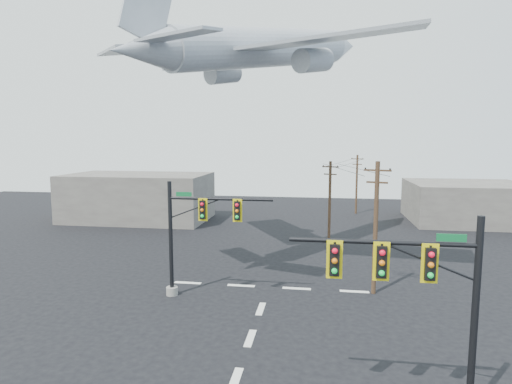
% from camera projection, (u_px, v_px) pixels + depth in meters
% --- Properties ---
extents(ground, '(120.00, 120.00, 0.00)m').
position_uv_depth(ground, '(235.00, 380.00, 18.77)').
color(ground, black).
rests_on(ground, ground).
extents(lane_markings, '(14.00, 21.20, 0.01)m').
position_uv_depth(lane_markings, '(254.00, 327.00, 24.00)').
color(lane_markings, silver).
rests_on(lane_markings, ground).
extents(signal_mast_near, '(7.31, 0.85, 7.77)m').
position_uv_depth(signal_mast_near, '(427.00, 304.00, 16.03)').
color(signal_mast_near, gray).
rests_on(signal_mast_near, ground).
extents(signal_mast_far, '(7.27, 0.85, 7.76)m').
position_uv_depth(signal_mast_far, '(192.00, 236.00, 28.23)').
color(signal_mast_far, gray).
rests_on(signal_mast_far, ground).
extents(utility_pole_a, '(1.75, 0.72, 9.06)m').
position_uv_depth(utility_pole_a, '(376.00, 225.00, 28.74)').
color(utility_pole_a, '#472E1E').
rests_on(utility_pole_a, ground).
extents(utility_pole_b, '(1.60, 0.73, 8.32)m').
position_uv_depth(utility_pole_b, '(330.00, 201.00, 43.08)').
color(utility_pole_b, '#472E1E').
rests_on(utility_pole_b, ground).
extents(utility_pole_c, '(1.69, 0.42, 8.31)m').
position_uv_depth(utility_pole_c, '(357.00, 183.00, 60.23)').
color(utility_pole_c, '#472E1E').
rests_on(utility_pole_c, ground).
extents(power_lines, '(5.61, 32.25, 0.38)m').
position_uv_depth(power_lines, '(347.00, 165.00, 44.35)').
color(power_lines, black).
extents(airliner, '(23.44, 25.82, 7.59)m').
position_uv_depth(airliner, '(265.00, 49.00, 35.12)').
color(airliner, '#A4A8AF').
extents(building_left, '(18.00, 10.00, 6.00)m').
position_uv_depth(building_left, '(138.00, 197.00, 55.73)').
color(building_left, slate).
rests_on(building_left, ground).
extents(building_right, '(14.00, 12.00, 5.00)m').
position_uv_depth(building_right, '(467.00, 202.00, 54.39)').
color(building_right, slate).
rests_on(building_right, ground).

